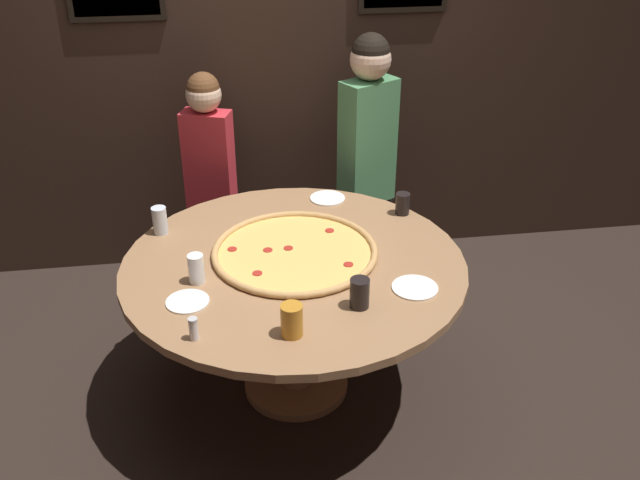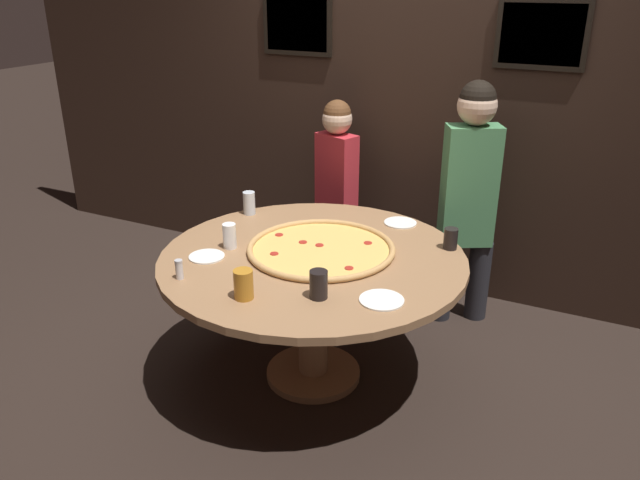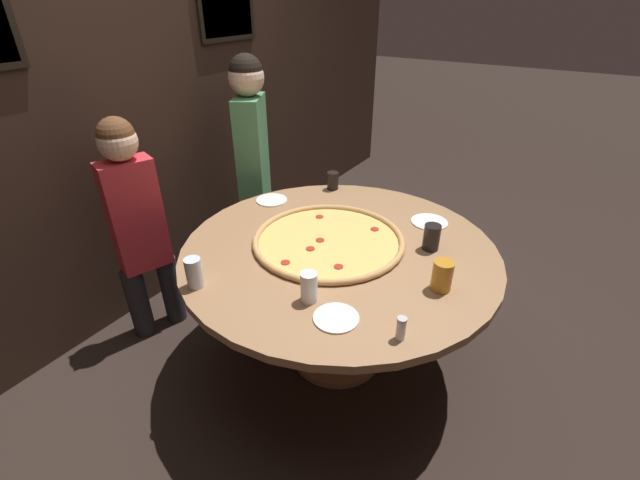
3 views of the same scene
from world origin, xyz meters
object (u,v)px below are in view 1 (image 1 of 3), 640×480
drink_cup_far_right (360,293)px  diner_side_right (210,169)px  drink_cup_centre_back (292,320)px  drink_cup_far_left (403,204)px  diner_centre_back (367,148)px  condiment_shaker (194,329)px  dining_table (294,286)px  drink_cup_beside_pizza (196,269)px  giant_pizza (295,251)px  drink_cup_near_left (160,220)px  white_plate_beside_cup (328,198)px  white_plate_near_front (415,288)px  white_plate_far_back (188,302)px

drink_cup_far_right → diner_side_right: size_ratio=0.10×
drink_cup_centre_back → drink_cup_far_left: drink_cup_centre_back is taller
diner_centre_back → drink_cup_far_right: bearing=48.6°
condiment_shaker → diner_centre_back: (0.99, 1.52, 0.08)m
dining_table → drink_cup_beside_pizza: 0.49m
giant_pizza → diner_centre_back: size_ratio=0.51×
diner_centre_back → dining_table: bearing=32.9°
dining_table → drink_cup_near_left: size_ratio=11.49×
dining_table → diner_side_right: diner_side_right is taller
drink_cup_centre_back → white_plate_beside_cup: size_ratio=0.73×
drink_cup_near_left → drink_cup_beside_pizza: size_ratio=1.03×
diner_side_right → diner_centre_back: 0.93m
drink_cup_centre_back → white_plate_beside_cup: (0.32, 1.16, -0.06)m
drink_cup_far_left → white_plate_beside_cup: (-0.35, 0.22, -0.05)m
dining_table → drink_cup_centre_back: 0.58m
white_plate_near_front → diner_centre_back: 1.30m
giant_pizza → drink_cup_far_right: drink_cup_far_right is taller
dining_table → drink_cup_near_left: drink_cup_near_left is taller
giant_pizza → drink_cup_centre_back: drink_cup_centre_back is taller
dining_table → white_plate_beside_cup: 0.69m
dining_table → drink_cup_far_right: (0.23, -0.39, 0.20)m
white_plate_near_front → white_plate_far_back: bearing=178.0°
drink_cup_near_left → condiment_shaker: 0.90m
white_plate_far_back → white_plate_near_front: bearing=-2.0°
condiment_shaker → drink_cup_far_left: bearing=40.9°
drink_cup_far_right → white_plate_far_back: size_ratio=0.72×
diner_side_right → diner_centre_back: (0.92, -0.08, 0.11)m
drink_cup_far_right → drink_cup_far_left: size_ratio=1.16×
drink_cup_far_right → diner_side_right: bearing=112.1°
white_plate_far_back → diner_side_right: 1.35m
drink_cup_near_left → diner_centre_back: 1.32m
dining_table → white_plate_beside_cup: size_ratio=8.42×
drink_cup_far_right → condiment_shaker: 0.69m
dining_table → white_plate_near_front: 0.59m
giant_pizza → diner_side_right: bearing=110.7°
giant_pizza → drink_cup_beside_pizza: 0.48m
drink_cup_near_left → condiment_shaker: size_ratio=1.42×
giant_pizza → white_plate_near_front: bearing=-37.3°
giant_pizza → drink_cup_far_left: bearing=28.8°
dining_table → diner_side_right: (-0.37, 1.08, 0.14)m
white_plate_near_front → drink_cup_near_left: bearing=149.1°
drink_cup_far_right → condiment_shaker: size_ratio=1.35×
drink_cup_far_left → white_plate_near_front: bearing=-99.5°
white_plate_beside_cup → drink_cup_centre_back: bearing=-105.4°
dining_table → giant_pizza: giant_pizza is taller
drink_cup_beside_pizza → diner_centre_back: bearing=48.5°
drink_cup_centre_back → white_plate_near_front: 0.62m
drink_cup_centre_back → drink_cup_far_left: bearing=54.3°
white_plate_beside_cup → drink_cup_far_left: bearing=-32.3°
condiment_shaker → drink_cup_beside_pizza: bearing=88.6°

